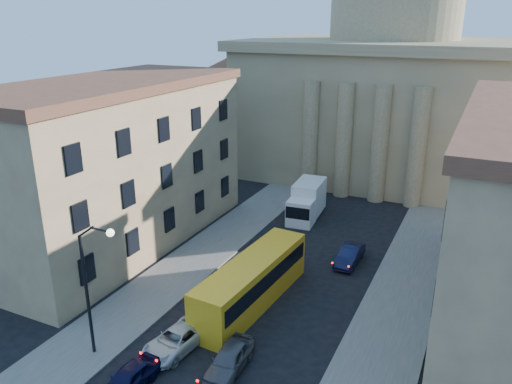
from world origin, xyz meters
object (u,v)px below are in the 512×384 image
(city_bus, at_px, (252,281))
(box_truck, at_px, (307,202))
(car_left_near, at_px, (129,379))
(street_lamp, at_px, (92,280))

(city_bus, distance_m, box_truck, 17.42)
(car_left_near, xyz_separation_m, city_bus, (2.30, 10.99, 1.12))
(street_lamp, xyz_separation_m, box_truck, (3.63, 26.69, -3.58))
(city_bus, relative_size, box_truck, 1.82)
(street_lamp, relative_size, city_bus, 0.72)
(street_lamp, xyz_separation_m, car_left_near, (3.47, -1.59, -4.58))
(street_lamp, distance_m, box_truck, 27.17)
(box_truck, bearing_deg, car_left_near, -94.91)
(street_lamp, relative_size, car_left_near, 2.12)
(car_left_near, xyz_separation_m, box_truck, (0.16, 28.28, 1.00))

